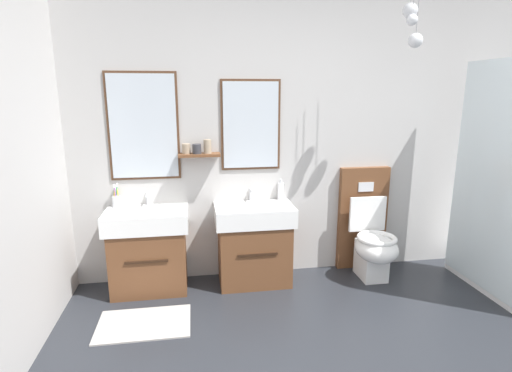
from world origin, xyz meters
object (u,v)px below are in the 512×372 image
object	(u,v)px
vanity_sink_left	(149,248)
shower_tray	(511,243)
toothbrush_cup	(116,200)
soap_dispenser	(281,191)
vanity_sink_right	(254,242)
toilet	(369,236)

from	to	relation	value
vanity_sink_left	shower_tray	xyz separation A→B (m)	(3.09, -0.48, 0.04)
vanity_sink_left	toothbrush_cup	xyz separation A→B (m)	(-0.26, 0.14, 0.41)
vanity_sink_left	toothbrush_cup	bearing A→B (deg)	151.41
soap_dispenser	shower_tray	size ratio (longest dim) A/B	0.10
vanity_sink_right	soap_dispenser	distance (m)	0.53
vanity_sink_right	toothbrush_cup	bearing A→B (deg)	173.07
vanity_sink_left	toilet	xyz separation A→B (m)	(2.01, -0.02, 0.00)
vanity_sink_right	soap_dispenser	bearing A→B (deg)	29.26
toothbrush_cup	soap_dispenser	size ratio (longest dim) A/B	1.08
toothbrush_cup	shower_tray	size ratio (longest dim) A/B	0.11
soap_dispenser	vanity_sink_left	bearing A→B (deg)	-172.66
vanity_sink_right	vanity_sink_left	bearing A→B (deg)	180.00
toilet	shower_tray	size ratio (longest dim) A/B	0.51
vanity_sink_left	soap_dispenser	world-z (taller)	soap_dispenser
soap_dispenser	shower_tray	distance (m)	2.04
vanity_sink_right	shower_tray	size ratio (longest dim) A/B	0.37
toothbrush_cup	soap_dispenser	xyz separation A→B (m)	(1.46, 0.01, 0.02)
vanity_sink_right	toilet	distance (m)	1.09
toilet	soap_dispenser	distance (m)	0.94
toilet	toothbrush_cup	size ratio (longest dim) A/B	4.80
toothbrush_cup	toilet	bearing A→B (deg)	-4.05
vanity_sink_right	toothbrush_cup	size ratio (longest dim) A/B	3.46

